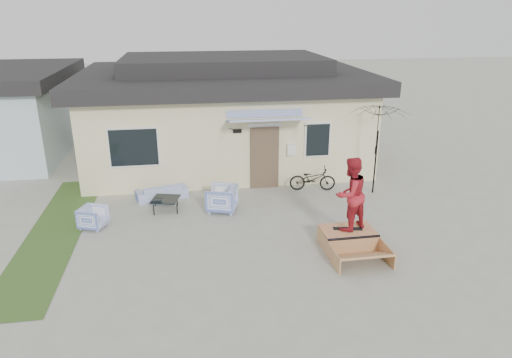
{
  "coord_description": "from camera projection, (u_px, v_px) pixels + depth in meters",
  "views": [
    {
      "loc": [
        -1.55,
        -10.18,
        5.73
      ],
      "look_at": [
        0.3,
        1.8,
        1.3
      ],
      "focal_mm": 32.82,
      "sensor_mm": 36.0,
      "label": 1
    }
  ],
  "objects": [
    {
      "name": "skate_ramp",
      "position": [
        348.0,
        238.0,
        11.94
      ],
      "size": [
        1.36,
        1.8,
        0.44
      ],
      "primitive_type": null,
      "rotation": [
        0.0,
        0.0,
        0.02
      ],
      "color": "#AF7B4D",
      "rests_on": "ground"
    },
    {
      "name": "armchair_left",
      "position": [
        93.0,
        216.0,
        12.89
      ],
      "size": [
        0.81,
        0.83,
        0.68
      ],
      "primitive_type": "imported",
      "rotation": [
        0.0,
        0.0,
        1.22
      ],
      "color": "#4862BB",
      "rests_on": "ground"
    },
    {
      "name": "house",
      "position": [
        224.0,
        111.0,
        18.4
      ],
      "size": [
        10.8,
        8.49,
        4.1
      ],
      "color": "beige",
      "rests_on": "ground"
    },
    {
      "name": "grass_strip",
      "position": [
        56.0,
        232.0,
        12.75
      ],
      "size": [
        1.4,
        8.0,
        0.01
      ],
      "primitive_type": "cube",
      "color": "#2F4E1F",
      "rests_on": "ground"
    },
    {
      "name": "bicycle",
      "position": [
        313.0,
        176.0,
        15.53
      ],
      "size": [
        1.59,
        0.77,
        0.97
      ],
      "primitive_type": "imported",
      "rotation": [
        0.0,
        0.0,
        1.41
      ],
      "color": "black",
      "rests_on": "ground"
    },
    {
      "name": "skater",
      "position": [
        350.0,
        193.0,
        11.56
      ],
      "size": [
        1.15,
        1.05,
        1.89
      ],
      "primitive_type": "imported",
      "rotation": [
        0.0,
        0.0,
        3.61
      ],
      "color": "#AC1F29",
      "rests_on": "skateboard"
    },
    {
      "name": "armchair_right",
      "position": [
        222.0,
        197.0,
        13.95
      ],
      "size": [
        1.0,
        1.03,
        0.86
      ],
      "primitive_type": "imported",
      "rotation": [
        0.0,
        0.0,
        -1.88
      ],
      "color": "#4862BB",
      "rests_on": "ground"
    },
    {
      "name": "ground",
      "position": [
        255.0,
        253.0,
        11.64
      ],
      "size": [
        90.0,
        90.0,
        0.0
      ],
      "primitive_type": "plane",
      "color": "gray",
      "rests_on": "ground"
    },
    {
      "name": "skateboard",
      "position": [
        348.0,
        228.0,
        11.89
      ],
      "size": [
        0.75,
        0.32,
        0.05
      ],
      "primitive_type": "cube",
      "rotation": [
        0.0,
        0.0,
        -0.19
      ],
      "color": "black",
      "rests_on": "skate_ramp"
    },
    {
      "name": "coffee_table",
      "position": [
        166.0,
        204.0,
        14.07
      ],
      "size": [
        0.92,
        0.92,
        0.37
      ],
      "primitive_type": "cube",
      "rotation": [
        0.0,
        0.0,
        -0.25
      ],
      "color": "black",
      "rests_on": "ground"
    },
    {
      "name": "loveseat",
      "position": [
        162.0,
        189.0,
        14.9
      ],
      "size": [
        1.67,
        0.86,
        0.63
      ],
      "primitive_type": "imported",
      "rotation": [
        0.0,
        0.0,
        3.4
      ],
      "color": "#4862BB",
      "rests_on": "ground"
    },
    {
      "name": "patio_umbrella",
      "position": [
        377.0,
        142.0,
        14.87
      ],
      "size": [
        1.93,
        1.8,
        2.2
      ],
      "color": "black",
      "rests_on": "ground"
    }
  ]
}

